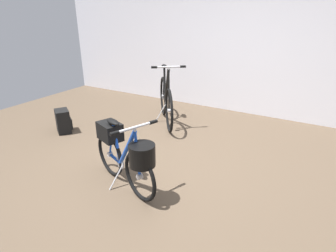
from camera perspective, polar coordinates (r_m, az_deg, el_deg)
The scene contains 5 objects.
ground_plane at distance 3.42m, azimuth 0.61°, elevation -9.92°, with size 8.20×8.20×0.00m, color brown.
back_wall at distance 5.43m, azimuth 15.40°, elevation 16.40°, with size 8.20×0.10×2.66m, color silver.
folding_bike_foreground at distance 3.03m, azimuth -8.67°, elevation -5.44°, with size 1.10×0.58×0.82m.
display_bike_left at distance 4.85m, azimuth -0.42°, elevation 5.19°, with size 0.96×1.24×1.06m.
backpack_on_floor at distance 4.81m, azimuth -20.45°, elevation 0.91°, with size 0.34×0.32×0.37m.
Camera 1 is at (1.42, -2.52, 1.83)m, focal length 30.09 mm.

